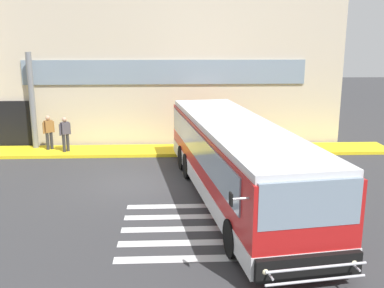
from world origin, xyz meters
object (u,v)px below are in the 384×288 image
entry_support_column (32,101)px  passenger_near_column (49,131)px  passenger_by_doorway (65,133)px  safety_bollard_yellow (206,149)px  bus_main_foreground (235,162)px

entry_support_column → passenger_near_column: (0.80, -0.40, -1.40)m
entry_support_column → passenger_by_doorway: size_ratio=2.78×
safety_bollard_yellow → passenger_by_doorway: bearing=172.0°
passenger_near_column → passenger_by_doorway: same height
entry_support_column → bus_main_foreground: entry_support_column is taller
entry_support_column → safety_bollard_yellow: bearing=-12.2°
bus_main_foreground → safety_bollard_yellow: size_ratio=13.68×
bus_main_foreground → passenger_near_column: 10.61m
bus_main_foreground → entry_support_column: bearing=141.1°
bus_main_foreground → passenger_by_doorway: bearing=138.8°
entry_support_column → safety_bollard_yellow: entry_support_column is taller
passenger_near_column → safety_bollard_yellow: 7.68m
bus_main_foreground → safety_bollard_yellow: bearing=96.4°
safety_bollard_yellow → entry_support_column: bearing=167.8°
entry_support_column → passenger_by_doorway: bearing=-27.3°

